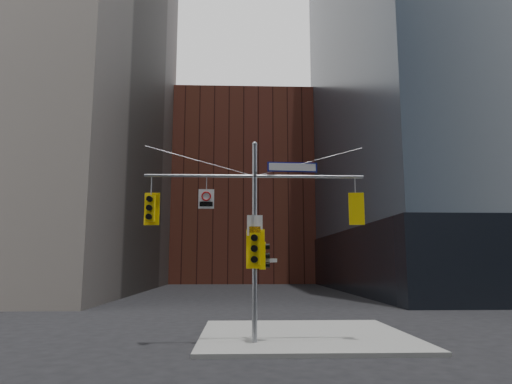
{
  "coord_description": "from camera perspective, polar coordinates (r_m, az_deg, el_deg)",
  "views": [
    {
      "loc": [
        -0.56,
        -14.35,
        2.88
      ],
      "look_at": [
        0.05,
        2.0,
        5.42
      ],
      "focal_mm": 32.0,
      "sensor_mm": 36.0,
      "label": 1
    }
  ],
  "objects": [
    {
      "name": "traffic_light_west_arm",
      "position": [
        16.78,
        -13.03,
        -2.01
      ],
      "size": [
        0.56,
        0.47,
        1.18
      ],
      "rotation": [
        0.0,
        0.0,
        -0.1
      ],
      "color": "yellow",
      "rests_on": "ground"
    },
    {
      "name": "traffic_light_east_arm",
      "position": [
        17.0,
        12.38,
        -2.12
      ],
      "size": [
        0.56,
        0.47,
        1.17
      ],
      "rotation": [
        0.0,
        0.0,
        3.04
      ],
      "color": "yellow",
      "rests_on": "ground"
    },
    {
      "name": "regulatory_sign_pole",
      "position": [
        16.29,
        -0.15,
        -4.26
      ],
      "size": [
        0.56,
        0.06,
        0.73
      ],
      "rotation": [
        0.0,
        0.0,
        0.03
      ],
      "color": "silver",
      "rests_on": "ground"
    },
    {
      "name": "sidewalk_corner",
      "position": [
        18.74,
        6.02,
        -17.37
      ],
      "size": [
        8.0,
        8.0,
        0.15
      ],
      "primitive_type": "cube",
      "color": "gray",
      "rests_on": "ground"
    },
    {
      "name": "traffic_light_pole_side",
      "position": [
        16.38,
        0.96,
        -7.96
      ],
      "size": [
        0.39,
        0.34,
        0.97
      ],
      "rotation": [
        0.0,
        0.0,
        1.47
      ],
      "color": "yellow",
      "rests_on": "ground"
    },
    {
      "name": "traffic_light_pole_front",
      "position": [
        16.1,
        -0.13,
        -7.11
      ],
      "size": [
        0.66,
        0.56,
        1.38
      ],
      "rotation": [
        0.0,
        0.0,
        -0.13
      ],
      "color": "yellow",
      "rests_on": "ground"
    },
    {
      "name": "street_blade_ns",
      "position": [
        16.81,
        -0.22,
        -8.93
      ],
      "size": [
        0.11,
        0.8,
        0.16
      ],
      "rotation": [
        0.0,
        0.0,
        -0.1
      ],
      "color": "#145926",
      "rests_on": "ground"
    },
    {
      "name": "brick_midrise",
      "position": [
        73.21,
        -1.66,
        -0.07
      ],
      "size": [
        26.0,
        20.0,
        28.0
      ],
      "primitive_type": "cube",
      "color": "maroon",
      "rests_on": "ground"
    },
    {
      "name": "street_blade_ew",
      "position": [
        16.39,
        1.42,
        -8.54
      ],
      "size": [
        0.7,
        0.04,
        0.14
      ],
      "rotation": [
        0.0,
        0.0,
        0.02
      ],
      "color": "silver",
      "rests_on": "ground"
    },
    {
      "name": "ground",
      "position": [
        14.65,
        0.11,
        -20.14
      ],
      "size": [
        160.0,
        160.0,
        0.0
      ],
      "primitive_type": "plane",
      "color": "black",
      "rests_on": "ground"
    },
    {
      "name": "regulatory_sign_arm",
      "position": [
        16.53,
        -6.24,
        -0.79
      ],
      "size": [
        0.56,
        0.07,
        0.7
      ],
      "rotation": [
        0.0,
        0.0,
        0.03
      ],
      "color": "silver",
      "rests_on": "ground"
    },
    {
      "name": "street_sign_blade",
      "position": [
        16.83,
        4.57,
        3.12
      ],
      "size": [
        1.85,
        0.17,
        0.36
      ],
      "rotation": [
        0.0,
        0.0,
        0.06
      ],
      "color": "navy",
      "rests_on": "ground"
    },
    {
      "name": "signal_assembly",
      "position": [
        16.43,
        -0.17,
        -3.44
      ],
      "size": [
        8.0,
        0.8,
        7.3
      ],
      "color": "gray",
      "rests_on": "ground"
    }
  ]
}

